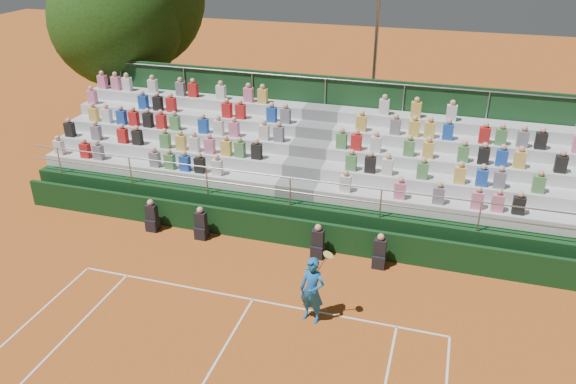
% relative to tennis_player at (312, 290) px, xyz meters
% --- Properties ---
extents(ground, '(90.00, 90.00, 0.00)m').
position_rel_tennis_player_xyz_m(ground, '(-1.84, 0.35, -0.97)').
color(ground, '#B2571D').
rests_on(ground, ground).
extents(courtside_wall, '(20.00, 0.15, 1.00)m').
position_rel_tennis_player_xyz_m(courtside_wall, '(-1.84, 3.55, -0.47)').
color(courtside_wall, black).
rests_on(courtside_wall, ground).
extents(line_officials, '(8.31, 0.40, 1.19)m').
position_rel_tennis_player_xyz_m(line_officials, '(-2.63, 3.10, -0.49)').
color(line_officials, black).
rests_on(line_officials, ground).
extents(grandstand, '(20.00, 5.20, 4.40)m').
position_rel_tennis_player_xyz_m(grandstand, '(-1.85, 6.78, 0.12)').
color(grandstand, black).
rests_on(grandstand, ground).
extents(tennis_player, '(0.93, 0.62, 2.22)m').
position_rel_tennis_player_xyz_m(tennis_player, '(0.00, 0.00, 0.00)').
color(tennis_player, '#165FAC').
rests_on(tennis_player, ground).
extents(tree_west, '(5.97, 5.97, 8.64)m').
position_rel_tennis_player_xyz_m(tree_west, '(-12.08, 10.88, 4.67)').
color(tree_west, '#362513').
rests_on(tree_west, ground).
extents(floodlight_mast, '(0.60, 0.25, 8.89)m').
position_rel_tennis_player_xyz_m(floodlight_mast, '(-0.72, 13.79, 4.16)').
color(floodlight_mast, gray).
rests_on(floodlight_mast, ground).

